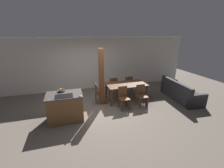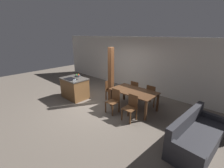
% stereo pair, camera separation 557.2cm
% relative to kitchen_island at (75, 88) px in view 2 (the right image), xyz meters
% --- Properties ---
extents(ground_plane, '(16.00, 16.00, 0.00)m').
position_rel_kitchen_island_xyz_m(ground_plane, '(1.23, 0.34, -0.47)').
color(ground_plane, '#665B51').
extents(wall_back, '(11.20, 0.08, 2.70)m').
position_rel_kitchen_island_xyz_m(wall_back, '(1.23, 2.93, 0.88)').
color(wall_back, silver).
rests_on(wall_back, ground_plane).
extents(kitchen_island, '(1.18, 0.84, 0.95)m').
position_rel_kitchen_island_xyz_m(kitchen_island, '(0.00, 0.00, 0.00)').
color(kitchen_island, brown).
rests_on(kitchen_island, ground_plane).
extents(fruit_bowl, '(0.24, 0.24, 0.11)m').
position_rel_kitchen_island_xyz_m(fruit_bowl, '(-0.09, 0.27, 0.52)').
color(fruit_bowl, '#383D47').
rests_on(fruit_bowl, kitchen_island).
extents(wine_glass_near, '(0.06, 0.06, 0.14)m').
position_rel_kitchen_island_xyz_m(wine_glass_near, '(0.52, -0.35, 0.58)').
color(wine_glass_near, silver).
rests_on(wine_glass_near, kitchen_island).
extents(wine_glass_middle, '(0.06, 0.06, 0.14)m').
position_rel_kitchen_island_xyz_m(wine_glass_middle, '(0.52, -0.27, 0.58)').
color(wine_glass_middle, silver).
rests_on(wine_glass_middle, kitchen_island).
extents(dining_table, '(1.74, 0.99, 0.76)m').
position_rel_kitchen_island_xyz_m(dining_table, '(2.60, 0.94, 0.19)').
color(dining_table, '#51331E').
rests_on(dining_table, ground_plane).
extents(dining_chair_near_left, '(0.40, 0.40, 0.89)m').
position_rel_kitchen_island_xyz_m(dining_chair_near_left, '(2.21, 0.22, -0.00)').
color(dining_chair_near_left, brown).
rests_on(dining_chair_near_left, ground_plane).
extents(dining_chair_near_right, '(0.40, 0.40, 0.89)m').
position_rel_kitchen_island_xyz_m(dining_chair_near_right, '(2.99, 0.22, -0.00)').
color(dining_chair_near_right, brown).
rests_on(dining_chair_near_right, ground_plane).
extents(dining_chair_far_left, '(0.40, 0.40, 0.89)m').
position_rel_kitchen_island_xyz_m(dining_chair_far_left, '(2.21, 1.66, -0.00)').
color(dining_chair_far_left, brown).
rests_on(dining_chair_far_left, ground_plane).
extents(dining_chair_far_right, '(0.40, 0.40, 0.89)m').
position_rel_kitchen_island_xyz_m(dining_chair_far_right, '(2.99, 1.66, -0.00)').
color(dining_chair_far_right, brown).
rests_on(dining_chair_far_right, ground_plane).
extents(dining_chair_head_end, '(0.40, 0.40, 0.89)m').
position_rel_kitchen_island_xyz_m(dining_chair_head_end, '(1.36, 0.94, -0.00)').
color(dining_chair_head_end, brown).
rests_on(dining_chair_head_end, ground_plane).
extents(couch, '(0.98, 2.14, 0.85)m').
position_rel_kitchen_island_xyz_m(couch, '(5.03, 0.31, -0.18)').
color(couch, '#2D2D33').
rests_on(couch, ground_plane).
extents(timber_post, '(0.19, 0.19, 2.33)m').
position_rel_kitchen_island_xyz_m(timber_post, '(1.48, 0.86, 0.69)').
color(timber_post, brown).
rests_on(timber_post, ground_plane).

